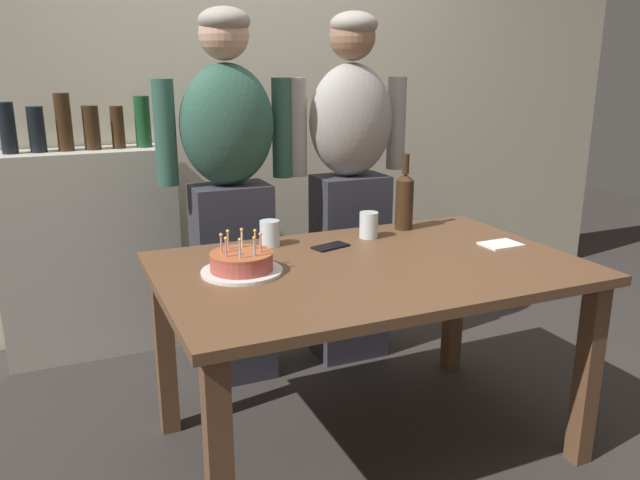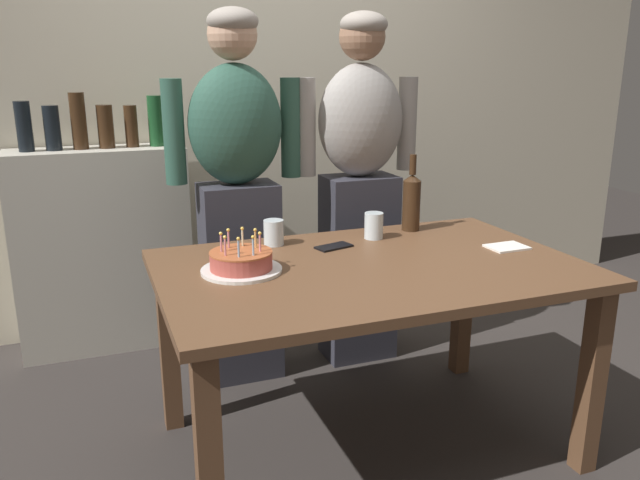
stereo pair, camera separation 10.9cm
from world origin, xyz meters
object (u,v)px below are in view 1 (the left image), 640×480
(birthday_cake, at_px, (242,264))
(person_woman_cardigan, at_px, (350,185))
(water_glass_far, at_px, (369,225))
(wine_bottle, at_px, (405,200))
(person_man_bearded, at_px, (230,195))
(water_glass_near, at_px, (270,233))
(napkin_stack, at_px, (501,245))
(cell_phone, at_px, (331,246))

(birthday_cake, height_order, person_woman_cardigan, person_woman_cardigan)
(water_glass_far, xyz_separation_m, wine_bottle, (0.21, 0.07, 0.08))
(birthday_cake, bearing_deg, person_woman_cardigan, 42.11)
(person_man_bearded, bearing_deg, water_glass_near, 96.90)
(water_glass_near, height_order, person_man_bearded, person_man_bearded)
(water_glass_near, height_order, napkin_stack, water_glass_near)
(water_glass_near, distance_m, person_woman_cardigan, 0.68)
(birthday_cake, xyz_separation_m, wine_bottle, (0.82, 0.30, 0.09))
(birthday_cake, xyz_separation_m, napkin_stack, (1.04, -0.08, -0.03))
(water_glass_near, xyz_separation_m, wine_bottle, (0.62, 0.01, 0.08))
(napkin_stack, height_order, person_man_bearded, person_man_bearded)
(napkin_stack, relative_size, person_woman_cardigan, 0.09)
(cell_phone, distance_m, person_man_bearded, 0.59)
(water_glass_near, bearing_deg, person_woman_cardigan, 35.62)
(wine_bottle, xyz_separation_m, person_man_bearded, (-0.67, 0.38, 0.00))
(birthday_cake, relative_size, napkin_stack, 1.86)
(wine_bottle, height_order, cell_phone, wine_bottle)
(water_glass_near, height_order, water_glass_far, water_glass_far)
(water_glass_far, bearing_deg, water_glass_near, 172.83)
(person_man_bearded, bearing_deg, water_glass_far, 136.07)
(birthday_cake, relative_size, person_woman_cardigan, 0.17)
(birthday_cake, xyz_separation_m, cell_phone, (0.41, 0.16, -0.03))
(water_glass_near, relative_size, wine_bottle, 0.31)
(napkin_stack, bearing_deg, birthday_cake, 175.37)
(napkin_stack, xyz_separation_m, person_man_bearded, (-0.89, 0.76, 0.13))
(person_woman_cardigan, bearing_deg, birthday_cake, 42.11)
(water_glass_near, height_order, person_woman_cardigan, person_woman_cardigan)
(birthday_cake, xyz_separation_m, water_glass_near, (0.20, 0.28, 0.02))
(water_glass_near, distance_m, water_glass_far, 0.42)
(wine_bottle, distance_m, cell_phone, 0.45)
(person_woman_cardigan, bearing_deg, cell_phone, 56.63)
(cell_phone, bearing_deg, napkin_stack, -36.99)
(person_woman_cardigan, bearing_deg, water_glass_near, 35.62)
(water_glass_near, height_order, cell_phone, water_glass_near)
(water_glass_near, relative_size, napkin_stack, 0.67)
(cell_phone, bearing_deg, wine_bottle, 2.71)
(cell_phone, height_order, person_woman_cardigan, person_woman_cardigan)
(water_glass_far, xyz_separation_m, person_woman_cardigan, (0.13, 0.44, 0.08))
(wine_bottle, relative_size, person_man_bearded, 0.20)
(water_glass_far, bearing_deg, person_woman_cardigan, 73.24)
(water_glass_near, distance_m, napkin_stack, 0.92)
(water_glass_far, bearing_deg, wine_bottle, 17.76)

